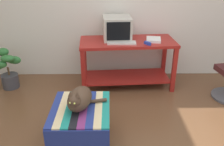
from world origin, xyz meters
name	(u,v)px	position (x,y,z in m)	size (l,w,h in m)	color
desk	(127,55)	(0.19, 1.60, 0.49)	(1.41, 0.70, 0.72)	maroon
tv_monitor	(117,28)	(0.03, 1.69, 0.88)	(0.42, 0.47, 0.33)	#BCB7A8
keyboard	(122,43)	(0.09, 1.46, 0.73)	(0.40, 0.15, 0.02)	beige
book	(154,40)	(0.56, 1.58, 0.74)	(0.20, 0.24, 0.04)	white
ottoman_with_blanket	(81,126)	(-0.37, 0.27, 0.22)	(0.58, 0.68, 0.44)	#4C4238
cat	(80,99)	(-0.37, 0.26, 0.54)	(0.42, 0.42, 0.26)	#473323
potted_plant	(8,70)	(-1.60, 1.53, 0.28)	(0.41, 0.32, 0.61)	#3D3D42
stapler	(148,43)	(0.45, 1.41, 0.74)	(0.04, 0.11, 0.04)	#2342B7
pen	(152,39)	(0.56, 1.67, 0.73)	(0.01, 0.01, 0.14)	#2351B2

